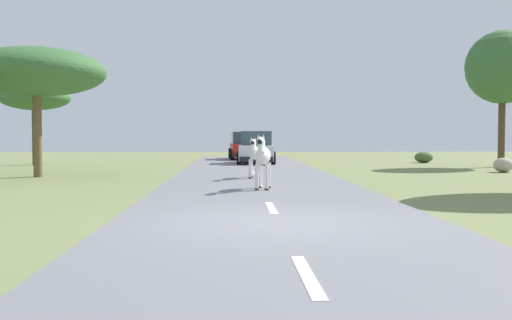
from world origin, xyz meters
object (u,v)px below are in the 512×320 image
(rock_0, at_px, (503,165))
(zebra_0, at_px, (263,157))
(car_1, at_px, (256,149))
(bush_1, at_px, (424,157))
(zebra_3, at_px, (254,154))
(tree_3, at_px, (37,72))
(tree_4, at_px, (35,98))
(tree_0, at_px, (503,68))
(car_0, at_px, (245,147))

(rock_0, bearing_deg, zebra_0, -143.06)
(car_1, bearing_deg, zebra_0, 90.52)
(zebra_0, bearing_deg, bush_1, -113.02)
(car_1, xyz_separation_m, rock_0, (10.20, -7.52, -0.54))
(car_1, bearing_deg, bush_1, -170.93)
(car_1, height_order, rock_0, car_1)
(zebra_3, relative_size, tree_3, 0.30)
(tree_4, bearing_deg, car_1, 2.52)
(zebra_0, xyz_separation_m, tree_4, (-11.25, 15.00, 2.53))
(zebra_0, distance_m, tree_4, 18.92)
(zebra_0, bearing_deg, tree_3, -27.93)
(zebra_3, xyz_separation_m, tree_4, (-11.17, 10.60, 2.59))
(bush_1, bearing_deg, tree_3, -149.48)
(car_1, distance_m, rock_0, 12.69)
(zebra_3, bearing_deg, car_1, -86.58)
(rock_0, bearing_deg, tree_3, -173.78)
(car_1, relative_size, tree_3, 0.86)
(tree_0, bearing_deg, zebra_3, -148.30)
(zebra_0, bearing_deg, zebra_3, -80.89)
(zebra_0, relative_size, zebra_3, 1.06)
(zebra_0, height_order, bush_1, zebra_0)
(zebra_0, distance_m, zebra_3, 4.40)
(zebra_3, xyz_separation_m, bush_1, (10.14, 12.30, -0.61))
(tree_4, distance_m, bush_1, 21.61)
(car_1, height_order, tree_0, tree_0)
(car_0, xyz_separation_m, car_1, (0.47, -5.49, 0.00))
(zebra_3, bearing_deg, bush_1, -123.46)
(car_0, xyz_separation_m, tree_3, (-8.13, -15.06, 3.07))
(car_1, xyz_separation_m, tree_4, (-11.68, -0.52, 2.66))
(bush_1, relative_size, rock_0, 1.28)
(car_0, height_order, bush_1, car_0)
(zebra_3, distance_m, tree_4, 15.62)
(tree_3, distance_m, rock_0, 19.26)
(zebra_3, distance_m, rock_0, 11.31)
(tree_0, bearing_deg, car_1, 164.27)
(zebra_3, bearing_deg, tree_4, -37.46)
(zebra_3, height_order, rock_0, zebra_3)
(zebra_0, relative_size, car_1, 0.37)
(car_0, bearing_deg, tree_3, 58.92)
(bush_1, bearing_deg, car_0, 156.90)
(car_0, bearing_deg, zebra_3, 87.18)
(tree_4, xyz_separation_m, bush_1, (21.31, 1.69, -3.19))
(bush_1, bearing_deg, zebra_3, -129.50)
(car_0, distance_m, tree_4, 12.99)
(tree_4, height_order, bush_1, tree_4)
(car_0, relative_size, tree_3, 0.86)
(zebra_0, height_order, car_0, car_0)
(zebra_0, relative_size, tree_4, 0.39)
(car_1, bearing_deg, rock_0, 145.69)
(tree_0, height_order, tree_3, tree_0)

